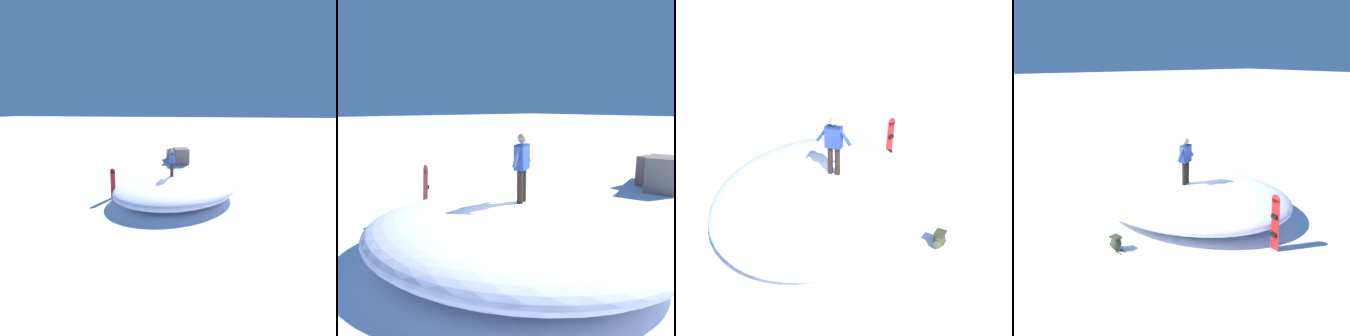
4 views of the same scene
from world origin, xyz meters
The scene contains 5 objects.
ground centered at (0.00, 0.00, 0.00)m, with size 240.00×240.00×0.00m, color white.
snow_mound centered at (0.45, -0.13, 0.60)m, with size 7.03×5.46×1.20m, color white.
snowboarder_standing centered at (0.70, -0.48, 2.09)m, with size 0.49×0.92×1.58m.
snowboard_primary_upright centered at (3.96, 0.31, 0.89)m, with size 0.30×0.17×1.72m.
backpack_near centered at (1.45, -3.40, 0.23)m, with size 0.55×0.36×0.45m.
Camera 4 is at (9.92, -6.84, 5.27)m, focal length 37.76 mm.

